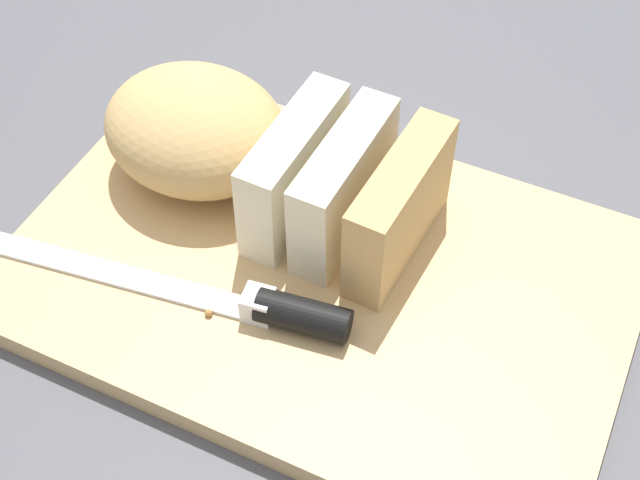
{
  "coord_description": "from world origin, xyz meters",
  "views": [
    {
      "loc": [
        0.15,
        -0.36,
        0.51
      ],
      "look_at": [
        0.0,
        0.0,
        0.05
      ],
      "focal_mm": 49.75,
      "sensor_mm": 36.0,
      "label": 1
    }
  ],
  "objects": [
    {
      "name": "bread_knife",
      "position": [
        -0.03,
        -0.05,
        0.03
      ],
      "size": [
        0.3,
        0.05,
        0.02
      ],
      "rotation": [
        0.0,
        0.0,
        3.23
      ],
      "color": "silver",
      "rests_on": "cutting_board"
    },
    {
      "name": "crumb_stray_left",
      "position": [
        -0.03,
        0.07,
        0.02
      ],
      "size": [
        0.0,
        0.0,
        0.0
      ],
      "primitive_type": "sphere",
      "color": "#A8753D",
      "rests_on": "cutting_board"
    },
    {
      "name": "crumb_stray_right",
      "position": [
        -0.05,
        -0.07,
        0.02
      ],
      "size": [
        0.01,
        0.01,
        0.01
      ],
      "primitive_type": "sphere",
      "color": "#A8753D",
      "rests_on": "cutting_board"
    },
    {
      "name": "crumb_near_knife",
      "position": [
        -0.04,
        0.07,
        0.02
      ],
      "size": [
        0.01,
        0.01,
        0.01
      ],
      "primitive_type": "sphere",
      "color": "#A8753D",
      "rests_on": "cutting_board"
    },
    {
      "name": "cutting_board",
      "position": [
        0.0,
        0.0,
        0.01
      ],
      "size": [
        0.44,
        0.3,
        0.02
      ],
      "primitive_type": "cube",
      "rotation": [
        0.0,
        0.0,
        -0.05
      ],
      "color": "tan",
      "rests_on": "ground_plane"
    },
    {
      "name": "bread_loaf",
      "position": [
        -0.08,
        0.05,
        0.06
      ],
      "size": [
        0.26,
        0.14,
        0.08
      ],
      "rotation": [
        0.0,
        0.0,
        -0.08
      ],
      "color": "tan",
      "rests_on": "cutting_board"
    },
    {
      "name": "crumb_near_loaf",
      "position": [
        0.02,
        -0.04,
        0.02
      ],
      "size": [
        0.0,
        0.0,
        0.0
      ],
      "primitive_type": "sphere",
      "color": "#A8753D",
      "rests_on": "cutting_board"
    },
    {
      "name": "ground_plane",
      "position": [
        0.0,
        0.0,
        0.0
      ],
      "size": [
        3.0,
        3.0,
        0.0
      ],
      "primitive_type": "plane",
      "color": "#4C4C51"
    }
  ]
}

